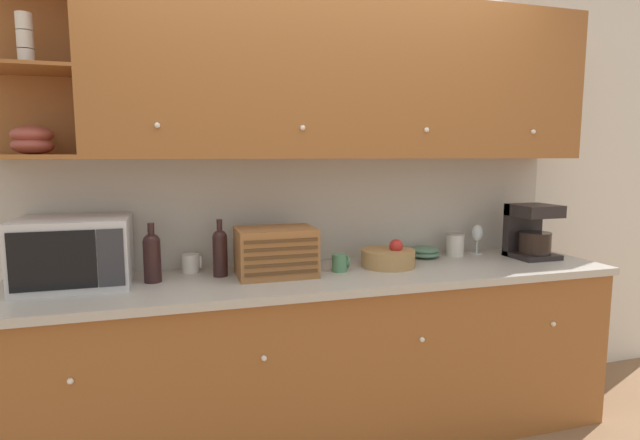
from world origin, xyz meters
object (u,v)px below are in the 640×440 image
fruit_basket (388,257)px  bowl_stack_on_counter (425,252)px  microwave (75,252)px  coffee_maker (531,231)px  mug (191,263)px  wine_glass (477,234)px  bread_box (276,252)px  wine_bottle (152,255)px  mug_blue_second (340,263)px  storage_canister (455,245)px  second_wine_bottle (220,251)px

fruit_basket → bowl_stack_on_counter: size_ratio=1.63×
fruit_basket → bowl_stack_on_counter: 0.35m
microwave → coffee_maker: size_ratio=1.54×
mug → fruit_basket: fruit_basket is taller
microwave → bowl_stack_on_counter: 1.91m
mug → wine_glass: 1.74m
mug → bread_box: bread_box is taller
wine_bottle → coffee_maker: 2.17m
mug_blue_second → coffee_maker: coffee_maker is taller
microwave → mug: bearing=12.5°
bowl_stack_on_counter → coffee_maker: bearing=-16.0°
bread_box → wine_glass: (1.33, 0.20, 0.00)m
storage_canister → mug: bearing=179.1°
wine_bottle → second_wine_bottle: 0.33m
storage_canister → wine_glass: (0.17, 0.03, 0.05)m
bowl_stack_on_counter → storage_canister: (0.20, -0.01, 0.04)m
bread_box → storage_canister: (1.16, 0.17, -0.05)m
mug → wine_glass: wine_glass is taller
wine_bottle → mug: size_ratio=2.85×
second_wine_bottle → wine_glass: 1.61m
mug → second_wine_bottle: size_ratio=0.35×
microwave → second_wine_bottle: microwave is taller
mug → coffee_maker: coffee_maker is taller
fruit_basket → wine_glass: wine_glass is taller
bread_box → mug_blue_second: 0.35m
bread_box → mug_blue_second: bread_box is taller
microwave → bread_box: bearing=-4.8°
mug → mug_blue_second: (0.76, -0.21, -0.00)m
fruit_basket → coffee_maker: size_ratio=0.92×
microwave → second_wine_bottle: bearing=-1.1°
wine_bottle → bread_box: wine_bottle is taller
wine_bottle → second_wine_bottle: second_wine_bottle is taller
mug_blue_second → storage_canister: bearing=12.9°
mug_blue_second → storage_canister: 0.83m
bread_box → coffee_maker: 1.57m
second_wine_bottle → fruit_basket: 0.92m
bowl_stack_on_counter → storage_canister: 0.20m
wine_bottle → storage_canister: bearing=4.4°
microwave → storage_canister: bearing=2.5°
microwave → storage_canister: microwave is taller
second_wine_bottle → bowl_stack_on_counter: size_ratio=1.60×
mug → microwave: bearing=-167.5°
microwave → wine_glass: size_ratio=2.69×
microwave → fruit_basket: (1.59, -0.06, -0.11)m
second_wine_bottle → mug_blue_second: 0.63m
wine_bottle → mug: 0.26m
wine_bottle → coffee_maker: coffee_maker is taller
bowl_stack_on_counter → wine_glass: bearing=1.9°
wine_bottle → mug_blue_second: size_ratio=3.14×
wine_bottle → storage_canister: 1.76m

